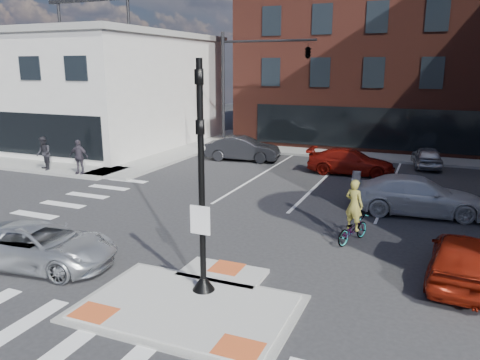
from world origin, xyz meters
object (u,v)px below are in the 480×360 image
at_px(bg_car_silver, 427,157).
at_px(pedestrian_a, 44,153).
at_px(red_sedan, 462,258).
at_px(pedestrian_b, 79,157).
at_px(white_pickup, 417,195).
at_px(bg_car_dark, 243,149).
at_px(cyclist, 353,221).
at_px(silver_suv, 40,245).
at_px(bg_car_red, 351,162).

relative_size(bg_car_silver, pedestrian_a, 1.96).
xyz_separation_m(red_sedan, pedestrian_b, (-18.86, 6.16, 0.39)).
bearing_deg(pedestrian_b, white_pickup, -10.18).
distance_m(bg_car_dark, pedestrian_a, 11.85).
bearing_deg(cyclist, pedestrian_b, 6.41).
xyz_separation_m(bg_car_silver, pedestrian_b, (-17.54, -9.89, 0.45)).
height_order(white_pickup, pedestrian_b, pedestrian_b).
bearing_deg(red_sedan, bg_car_dark, -44.01).
height_order(bg_car_dark, pedestrian_b, pedestrian_b).
height_order(silver_suv, bg_car_silver, silver_suv).
xyz_separation_m(bg_car_dark, pedestrian_b, (-6.57, -7.61, 0.32)).
distance_m(silver_suv, bg_car_red, 17.48).
relative_size(cyclist, pedestrian_b, 1.18).
height_order(silver_suv, white_pickup, white_pickup).
bearing_deg(bg_car_red, pedestrian_b, 113.26).
xyz_separation_m(silver_suv, bg_car_dark, (-0.59, 17.49, 0.12)).
bearing_deg(bg_car_silver, bg_car_dark, 2.94).
xyz_separation_m(white_pickup, pedestrian_a, (-19.94, -0.03, 0.34)).
bearing_deg(pedestrian_a, red_sedan, 15.49).
height_order(bg_car_red, pedestrian_a, pedestrian_a).
height_order(red_sedan, bg_car_red, red_sedan).
height_order(white_pickup, bg_car_red, white_pickup).
height_order(silver_suv, bg_car_dark, bg_car_dark).
bearing_deg(bg_car_dark, pedestrian_a, 122.93).
bearing_deg(pedestrian_a, bg_car_dark, 71.51).
distance_m(red_sedan, bg_car_silver, 16.10).
height_order(bg_car_red, cyclist, cyclist).
bearing_deg(red_sedan, bg_car_silver, -81.09).
distance_m(silver_suv, white_pickup, 14.28).
xyz_separation_m(white_pickup, bg_car_silver, (0.11, 9.85, -0.13)).
bearing_deg(red_sedan, silver_suv, 21.89).
distance_m(red_sedan, cyclist, 3.83).
relative_size(silver_suv, bg_car_red, 0.98).
xyz_separation_m(bg_car_red, pedestrian_b, (-13.65, -6.35, 0.40)).
bearing_deg(pedestrian_b, bg_car_dark, 38.88).
xyz_separation_m(white_pickup, bg_car_red, (-3.78, 6.32, -0.07)).
relative_size(silver_suv, bg_car_dark, 1.00).
relative_size(silver_suv, pedestrian_b, 2.49).
relative_size(bg_car_dark, cyclist, 2.11).
bearing_deg(pedestrian_b, red_sedan, -28.37).
bearing_deg(bg_car_red, bg_car_dark, 78.27).
distance_m(bg_car_dark, pedestrian_b, 10.06).
xyz_separation_m(white_pickup, cyclist, (-1.89, -4.28, -0.02)).
bearing_deg(pedestrian_b, bg_car_silver, 19.11).
distance_m(bg_car_silver, cyclist, 14.27).
height_order(bg_car_silver, pedestrian_a, pedestrian_a).
xyz_separation_m(red_sedan, white_pickup, (-1.43, 6.19, 0.06)).
height_order(red_sedan, pedestrian_b, pedestrian_b).
xyz_separation_m(bg_car_dark, bg_car_red, (7.08, -1.25, -0.07)).
bearing_deg(white_pickup, pedestrian_b, 82.48).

